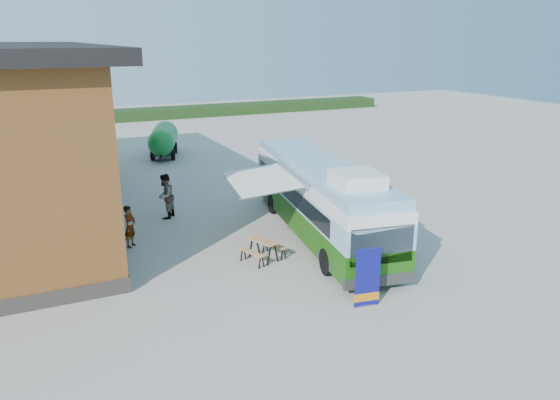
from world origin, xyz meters
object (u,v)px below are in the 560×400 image
person_a (130,226)px  slurry_tanker (164,139)px  banner (367,283)px  person_b (165,196)px  picnic_table (263,245)px  bus (320,196)px

person_a → slurry_tanker: 16.71m
banner → person_b: size_ratio=0.92×
banner → person_a: 9.67m
picnic_table → person_b: bearing=89.2°
bus → person_a: 7.52m
person_a → slurry_tanker: bearing=22.7°
person_a → person_b: (2.08, 2.87, 0.18)m
bus → picnic_table: bus is taller
person_a → picnic_table: bearing=-88.9°
bus → picnic_table: (-3.10, -1.37, -1.10)m
banner → slurry_tanker: 23.85m
person_a → banner: bearing=-104.7°
person_b → banner: bearing=55.6°
banner → slurry_tanker: size_ratio=0.34×
picnic_table → slurry_tanker: 19.32m
person_b → slurry_tanker: (3.09, 13.02, 0.21)m
picnic_table → slurry_tanker: slurry_tanker is taller
bus → slurry_tanker: bus is taller
bus → slurry_tanker: (-2.03, 17.90, -0.44)m
banner → bus: bearing=83.3°
bus → person_b: bearing=145.7°
slurry_tanker → person_b: bearing=-84.9°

